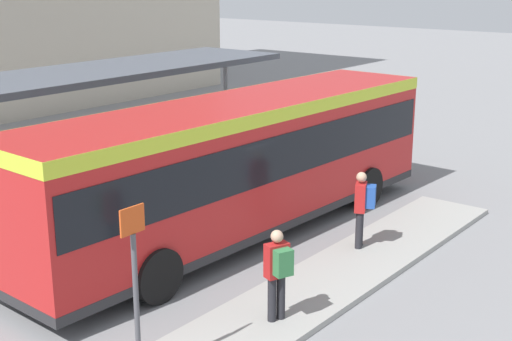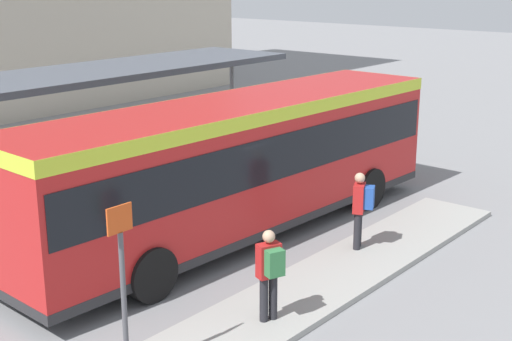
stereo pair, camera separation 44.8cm
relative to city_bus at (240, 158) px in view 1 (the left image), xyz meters
name	(u,v)px [view 1 (the left image)]	position (x,y,z in m)	size (l,w,h in m)	color
ground_plane	(240,234)	(-0.01, 0.00, -1.85)	(120.00, 120.00, 0.00)	gray
curb_island	(352,267)	(-0.16, -3.12, -1.79)	(10.34, 1.80, 0.12)	#9E9E99
city_bus	(240,158)	(0.00, 0.00, 0.00)	(11.89, 2.96, 3.16)	red
pedestrian_waiting	(278,270)	(-3.09, -3.37, -0.78)	(0.48, 0.51, 1.65)	#232328
pedestrian_companion	(363,205)	(0.79, -2.77, -0.75)	(0.51, 0.54, 1.70)	#232328
bicycle_green	(337,135)	(8.98, 2.96, -1.47)	(0.48, 1.73, 0.75)	black
bicycle_white	(316,135)	(8.69, 3.66, -1.51)	(0.48, 1.52, 0.66)	black
station_shelter	(114,71)	(1.28, 5.69, 1.36)	(11.42, 3.28, 3.34)	#4C515B
potted_planter_near_shelter	(172,175)	(0.87, 3.09, -1.15)	(1.02, 1.02, 1.36)	slate
potted_planter_far_side	(278,138)	(6.07, 3.40, -1.12)	(0.96, 0.96, 1.40)	slate
platform_sign	(136,289)	(-5.81, -2.84, -0.29)	(0.44, 0.08, 2.80)	#4C4C51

